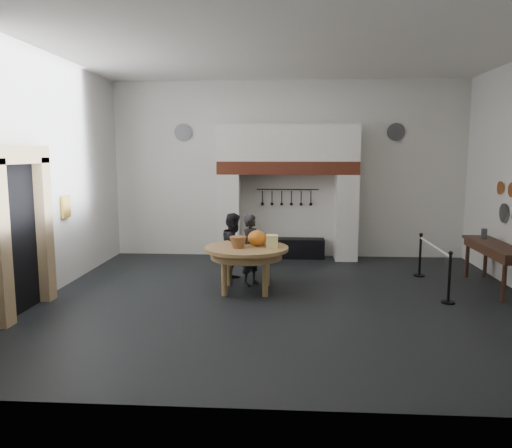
# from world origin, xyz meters

# --- Properties ---
(floor) EXTENTS (9.00, 8.00, 0.02)m
(floor) POSITION_xyz_m (0.00, 0.00, 0.00)
(floor) COLOR black
(floor) RESTS_ON ground
(ceiling) EXTENTS (9.00, 8.00, 0.02)m
(ceiling) POSITION_xyz_m (0.00, 0.00, 4.50)
(ceiling) COLOR silver
(ceiling) RESTS_ON wall_back
(wall_back) EXTENTS (9.00, 0.02, 4.50)m
(wall_back) POSITION_xyz_m (0.00, 4.00, 2.25)
(wall_back) COLOR silver
(wall_back) RESTS_ON floor
(wall_front) EXTENTS (9.00, 0.02, 4.50)m
(wall_front) POSITION_xyz_m (0.00, -4.00, 2.25)
(wall_front) COLOR silver
(wall_front) RESTS_ON floor
(wall_left) EXTENTS (0.02, 8.00, 4.50)m
(wall_left) POSITION_xyz_m (-4.50, 0.00, 2.25)
(wall_left) COLOR silver
(wall_left) RESTS_ON floor
(chimney_pier_left) EXTENTS (0.55, 0.70, 2.15)m
(chimney_pier_left) POSITION_xyz_m (-1.48, 3.65, 1.07)
(chimney_pier_left) COLOR silver
(chimney_pier_left) RESTS_ON floor
(chimney_pier_right) EXTENTS (0.55, 0.70, 2.15)m
(chimney_pier_right) POSITION_xyz_m (1.48, 3.65, 1.07)
(chimney_pier_right) COLOR silver
(chimney_pier_right) RESTS_ON floor
(hearth_brick_band) EXTENTS (3.50, 0.72, 0.32)m
(hearth_brick_band) POSITION_xyz_m (0.00, 3.65, 2.31)
(hearth_brick_band) COLOR #9E442B
(hearth_brick_band) RESTS_ON chimney_pier_left
(chimney_hood) EXTENTS (3.50, 0.70, 0.90)m
(chimney_hood) POSITION_xyz_m (0.00, 3.65, 2.92)
(chimney_hood) COLOR silver
(chimney_hood) RESTS_ON hearth_brick_band
(iron_range) EXTENTS (1.90, 0.45, 0.50)m
(iron_range) POSITION_xyz_m (0.00, 3.72, 0.25)
(iron_range) COLOR black
(iron_range) RESTS_ON floor
(utensil_rail) EXTENTS (1.60, 0.02, 0.02)m
(utensil_rail) POSITION_xyz_m (0.00, 3.92, 1.75)
(utensil_rail) COLOR black
(utensil_rail) RESTS_ON wall_back
(door_recess) EXTENTS (0.04, 1.10, 2.50)m
(door_recess) POSITION_xyz_m (-4.47, -1.00, 1.25)
(door_recess) COLOR black
(door_recess) RESTS_ON floor
(door_jamb_far) EXTENTS (0.22, 0.30, 2.60)m
(door_jamb_far) POSITION_xyz_m (-4.38, -0.30, 1.30)
(door_jamb_far) COLOR tan
(door_jamb_far) RESTS_ON floor
(door_lintel) EXTENTS (0.22, 1.70, 0.30)m
(door_lintel) POSITION_xyz_m (-4.38, -1.00, 2.65)
(door_lintel) COLOR tan
(door_lintel) RESTS_ON door_jamb_near
(wall_plaque) EXTENTS (0.05, 0.34, 0.44)m
(wall_plaque) POSITION_xyz_m (-4.45, 0.80, 1.60)
(wall_plaque) COLOR gold
(wall_plaque) RESTS_ON wall_left
(work_table) EXTENTS (1.67, 1.67, 0.07)m
(work_table) POSITION_xyz_m (-0.78, 0.56, 0.84)
(work_table) COLOR tan
(work_table) RESTS_ON floor
(pumpkin) EXTENTS (0.36, 0.36, 0.31)m
(pumpkin) POSITION_xyz_m (-0.58, 0.66, 1.03)
(pumpkin) COLOR orange
(pumpkin) RESTS_ON work_table
(cheese_block_big) EXTENTS (0.22, 0.22, 0.24)m
(cheese_block_big) POSITION_xyz_m (-0.28, 0.51, 0.99)
(cheese_block_big) COLOR #FEF298
(cheese_block_big) RESTS_ON work_table
(cheese_block_small) EXTENTS (0.18, 0.18, 0.20)m
(cheese_block_small) POSITION_xyz_m (-0.30, 0.81, 0.97)
(cheese_block_small) COLOR #D3CA7E
(cheese_block_small) RESTS_ON work_table
(wicker_basket) EXTENTS (0.33, 0.33, 0.22)m
(wicker_basket) POSITION_xyz_m (-0.93, 0.41, 0.98)
(wicker_basket) COLOR #9E6639
(wicker_basket) RESTS_ON work_table
(bread_loaf) EXTENTS (0.31, 0.18, 0.13)m
(bread_loaf) POSITION_xyz_m (-0.88, 0.91, 0.94)
(bread_loaf) COLOR olive
(bread_loaf) RESTS_ON work_table
(visitor_near) EXTENTS (0.58, 0.63, 1.46)m
(visitor_near) POSITION_xyz_m (-0.72, 0.99, 0.73)
(visitor_near) COLOR black
(visitor_near) RESTS_ON floor
(visitor_far) EXTENTS (0.75, 0.84, 1.43)m
(visitor_far) POSITION_xyz_m (-1.12, 1.39, 0.71)
(visitor_far) COLOR black
(visitor_far) RESTS_ON floor
(side_table) EXTENTS (0.55, 2.20, 0.06)m
(side_table) POSITION_xyz_m (4.10, 1.01, 0.87)
(side_table) COLOR #3C2215
(side_table) RESTS_ON floor
(pewter_jug) EXTENTS (0.12, 0.12, 0.22)m
(pewter_jug) POSITION_xyz_m (4.10, 1.61, 1.01)
(pewter_jug) COLOR #434347
(pewter_jug) RESTS_ON side_table
(copper_pan_c) EXTENTS (0.03, 0.30, 0.30)m
(copper_pan_c) POSITION_xyz_m (4.46, 1.30, 1.95)
(copper_pan_c) COLOR #C6662D
(copper_pan_c) RESTS_ON wall_right
(copper_pan_d) EXTENTS (0.03, 0.28, 0.28)m
(copper_pan_d) POSITION_xyz_m (4.46, 1.85, 1.95)
(copper_pan_d) COLOR #C6662D
(copper_pan_d) RESTS_ON wall_right
(pewter_plate_right) EXTENTS (0.03, 0.40, 0.40)m
(pewter_plate_right) POSITION_xyz_m (4.46, 1.60, 1.45)
(pewter_plate_right) COLOR #4C4C51
(pewter_plate_right) RESTS_ON wall_right
(pewter_plate_back_left) EXTENTS (0.44, 0.03, 0.44)m
(pewter_plate_back_left) POSITION_xyz_m (-2.70, 3.96, 3.20)
(pewter_plate_back_left) COLOR #4C4C51
(pewter_plate_back_left) RESTS_ON wall_back
(pewter_plate_back_right) EXTENTS (0.44, 0.03, 0.44)m
(pewter_plate_back_right) POSITION_xyz_m (2.70, 3.96, 3.20)
(pewter_plate_back_right) COLOR #4C4C51
(pewter_plate_back_right) RESTS_ON wall_back
(barrier_post_near) EXTENTS (0.05, 0.05, 0.90)m
(barrier_post_near) POSITION_xyz_m (2.91, -0.04, 0.45)
(barrier_post_near) COLOR black
(barrier_post_near) RESTS_ON floor
(barrier_post_far) EXTENTS (0.05, 0.05, 0.90)m
(barrier_post_far) POSITION_xyz_m (2.91, 1.96, 0.45)
(barrier_post_far) COLOR black
(barrier_post_far) RESTS_ON floor
(barrier_rope) EXTENTS (0.04, 2.00, 0.04)m
(barrier_rope) POSITION_xyz_m (2.91, 0.96, 0.85)
(barrier_rope) COLOR white
(barrier_rope) RESTS_ON barrier_post_near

